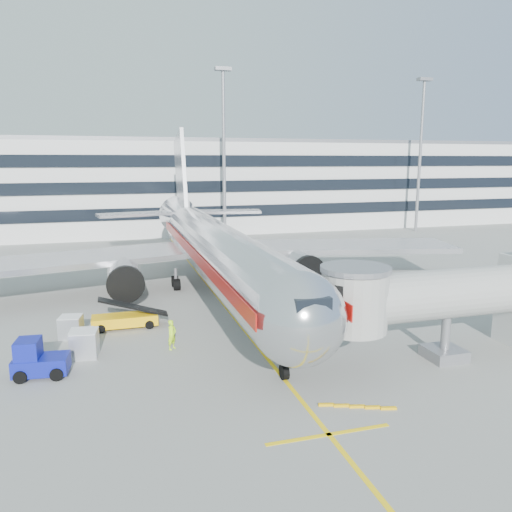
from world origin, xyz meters
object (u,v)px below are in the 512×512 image
object	(u,v)px
main_jet	(213,247)
cargo_container_front	(85,344)
cargo_container_left	(82,341)
ramp_worker	(172,335)
baggage_tug	(37,360)
cargo_container_right	(71,327)
belt_loader	(125,319)

from	to	relation	value
main_jet	cargo_container_front	distance (m)	17.32
cargo_container_left	ramp_worker	bearing A→B (deg)	-11.04
baggage_tug	ramp_worker	bearing A→B (deg)	14.47
baggage_tug	cargo_container_right	xyz separation A→B (m)	(1.39, 6.16, -0.19)
main_jet	cargo_container_left	bearing A→B (deg)	-132.15
cargo_container_front	ramp_worker	xyz separation A→B (m)	(5.40, -0.30, 0.14)
cargo_container_right	cargo_container_front	world-z (taller)	cargo_container_front
main_jet	cargo_container_front	bearing A→B (deg)	-129.80
belt_loader	baggage_tug	xyz separation A→B (m)	(-5.04, -7.28, 0.30)
main_jet	cargo_container_left	size ratio (longest dim) A/B	33.49
belt_loader	ramp_worker	size ratio (longest dim) A/B	2.50
cargo_container_front	baggage_tug	bearing A→B (deg)	-136.51
baggage_tug	ramp_worker	size ratio (longest dim) A/B	1.58
belt_loader	cargo_container_left	xyz separation A→B (m)	(-2.81, -4.16, 0.08)
main_jet	belt_loader	bearing A→B (deg)	-135.65
baggage_tug	cargo_container_right	world-z (taller)	baggage_tug
belt_loader	cargo_container_right	distance (m)	3.82
baggage_tug	cargo_container_left	world-z (taller)	baggage_tug
cargo_container_left	ramp_worker	xyz separation A→B (m)	(5.61, -1.10, 0.24)
ramp_worker	main_jet	bearing A→B (deg)	23.36
ramp_worker	cargo_container_left	bearing A→B (deg)	124.62
main_jet	cargo_container_front	world-z (taller)	main_jet
cargo_container_right	cargo_container_front	xyz separation A→B (m)	(1.06, -3.84, 0.07)
belt_loader	cargo_container_left	world-z (taller)	belt_loader
main_jet	baggage_tug	bearing A→B (deg)	-130.91
belt_loader	baggage_tug	size ratio (longest dim) A/B	1.58
baggage_tug	ramp_worker	xyz separation A→B (m)	(7.85, 2.02, 0.02)
baggage_tug	cargo_container_left	size ratio (longest dim) A/B	2.04
cargo_container_left	cargo_container_front	size ratio (longest dim) A/B	0.87
main_jet	cargo_container_right	xyz separation A→B (m)	(-11.93, -9.20, -3.46)
cargo_container_right	ramp_worker	world-z (taller)	ramp_worker
baggage_tug	cargo_container_front	world-z (taller)	baggage_tug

